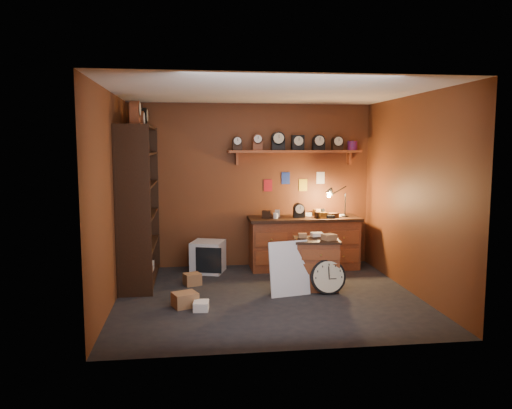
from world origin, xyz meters
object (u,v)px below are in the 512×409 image
at_px(shelving_unit, 137,198).
at_px(workbench, 304,240).
at_px(low_cabinet, 316,261).
at_px(big_round_clock, 328,277).

xyz_separation_m(shelving_unit, workbench, (2.62, 0.49, -0.78)).
relative_size(workbench, low_cabinet, 2.27).
bearing_deg(big_round_clock, shelving_unit, 159.86).
bearing_deg(shelving_unit, workbench, 10.68).
distance_m(low_cabinet, big_round_clock, 0.33).
relative_size(shelving_unit, big_round_clock, 5.31).
bearing_deg(low_cabinet, workbench, 93.11).
relative_size(shelving_unit, workbench, 1.42).
bearing_deg(workbench, low_cabinet, -94.18).
height_order(low_cabinet, big_round_clock, low_cabinet).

